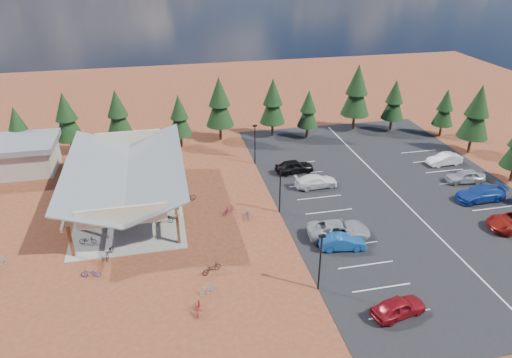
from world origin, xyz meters
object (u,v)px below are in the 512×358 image
Objects in this scene: bike_0 at (88,240)px; bike_15 at (229,209)px; outbuilding at (10,156)px; car_7 at (480,194)px; trash_bin_0 at (177,205)px; bike_10 at (91,273)px; bike_4 at (164,219)px; bike_8 at (110,252)px; car_1 at (342,242)px; car_2 at (339,230)px; car_4 at (294,166)px; bike_2 at (102,190)px; lamp_post_0 at (320,259)px; bike_pavilion at (126,171)px; bike_11 at (199,308)px; lamp_post_2 at (255,142)px; car_8 at (465,176)px; bike_3 at (117,169)px; lamp_post_1 at (280,187)px; car_0 at (398,307)px; bike_13 at (208,289)px; car_9 at (444,159)px; trash_bin_1 at (185,196)px; bike_7 at (141,175)px; bike_16 at (187,198)px; bike_1 at (115,214)px; car_3 at (316,181)px; bike_14 at (248,214)px; bike_12 at (211,268)px; bike_6 at (151,193)px; bike_5 at (152,202)px.

bike_15 is (13.42, 2.64, -0.01)m from bike_0.
car_7 is (50.55, -18.18, -1.21)m from outbuilding.
trash_bin_0 is 12.18m from bike_10.
bike_4 is 0.95× the size of bike_8.
car_2 is (0.34, 1.72, 0.12)m from car_1.
car_4 reaches higher than car_1.
bike_2 reaches higher than bike_8.
lamp_post_0 is 23.78m from car_7.
bike_11 is (5.45, -17.64, -3.33)m from bike_pavilion.
outbuilding is at bearing 134.64° from bike_11.
car_8 is (22.54, -10.09, -2.19)m from lamp_post_2.
bike_3 is 16.91m from bike_8.
lamp_post_1 is 1.21× the size of car_0.
lamp_post_2 reaches higher than bike_2.
car_9 reaches higher than bike_13.
trash_bin_1 is 0.51× the size of bike_7.
car_0 reaches higher than bike_2.
trash_bin_0 is 0.51× the size of bike_7.
lamp_post_1 is at bearing -77.06° from car_9.
car_2 is at bearing 176.06° from car_4.
lamp_post_1 is 10.67m from trash_bin_1.
bike_16 is at bearing -138.81° from lamp_post_2.
lamp_post_0 is at bearing -90.00° from lamp_post_1.
bike_0 is at bearing -174.40° from lamp_post_1.
bike_7 is (2.45, 8.27, 0.00)m from bike_1.
bike_7 is at bearing 129.12° from trash_bin_1.
bike_15 is at bearing 106.81° from car_3.
bike_16 is 0.41× the size of car_4.
outbuilding is 30.46m from bike_14.
bike_pavilion reaches higher than bike_1.
bike_10 is 14.74m from bike_15.
car_7 is at bearing -64.95° from car_1.
bike_pavilion is 15.30m from bike_12.
bike_1 is (-16.37, 14.06, -2.35)m from lamp_post_0.
bike_6 is at bearing 62.82° from car_2.
bike_3 is (-16.74, 24.80, -2.37)m from lamp_post_0.
bike_12 is at bearing -154.83° from bike_6.
trash_bin_1 is at bearing 65.07° from bike_8.
bike_pavilion reaches higher than bike_10.
bike_1 is (-6.16, -0.79, 0.18)m from trash_bin_0.
bike_5 is 1.08× the size of bike_13.
lamp_post_0 is at bearing 149.46° from car_1.
outbuilding reaches higher than bike_12.
outbuilding is 6.09× the size of bike_12.
trash_bin_0 is 0.49× the size of bike_8.
bike_14 is (5.27, 10.33, 0.02)m from bike_13.
bike_11 is 0.39× the size of car_0.
bike_15 is at bearing 62.09° from car_2.
bike_8 is (-16.48, -16.11, -2.49)m from lamp_post_2.
bike_6 reaches higher than trash_bin_0.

